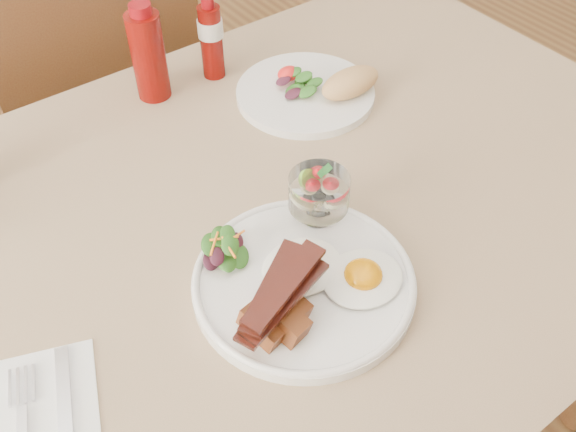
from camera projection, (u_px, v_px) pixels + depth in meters
name	position (u px, v px, depth m)	size (l,w,h in m)	color
table	(269.00, 250.00, 0.97)	(1.33, 0.88, 0.75)	brown
chair_far	(99.00, 111.00, 1.44)	(0.42, 0.42, 0.93)	brown
main_plate	(304.00, 283.00, 0.80)	(0.28, 0.28, 0.02)	white
fried_eggs	(332.00, 270.00, 0.80)	(0.17, 0.18, 0.03)	white
bacon_potato_pile	(280.00, 305.00, 0.73)	(0.14, 0.10, 0.06)	brown
side_salad	(225.00, 250.00, 0.81)	(0.07, 0.07, 0.04)	#245316
fruit_cup	(319.00, 192.00, 0.84)	(0.08, 0.08, 0.08)	white
second_plate	(316.00, 90.00, 1.08)	(0.23, 0.23, 0.06)	white
ketchup_bottle	(148.00, 55.00, 1.04)	(0.07, 0.07, 0.17)	#600905
hot_sauce_bottle	(211.00, 38.00, 1.08)	(0.05, 0.05, 0.15)	#600905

